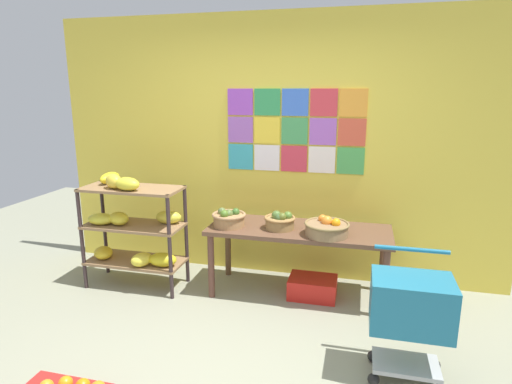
{
  "coord_description": "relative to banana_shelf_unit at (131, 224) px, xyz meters",
  "views": [
    {
      "loc": [
        0.85,
        -2.34,
        1.91
      ],
      "look_at": [
        -0.01,
        1.16,
        1.04
      ],
      "focal_mm": 30.08,
      "sensor_mm": 36.0,
      "label": 1
    }
  ],
  "objects": [
    {
      "name": "fruit_basket_right",
      "position": [
        1.43,
        0.16,
        0.09
      ],
      "size": [
        0.29,
        0.29,
        0.17
      ],
      "color": "olive",
      "rests_on": "display_table"
    },
    {
      "name": "fruit_basket_centre",
      "position": [
        1.87,
        0.07,
        0.09
      ],
      "size": [
        0.4,
        0.4,
        0.17
      ],
      "color": "olive",
      "rests_on": "display_table"
    },
    {
      "name": "fruit_basket_back_right",
      "position": [
        0.95,
        0.12,
        0.1
      ],
      "size": [
        0.32,
        0.32,
        0.17
      ],
      "color": "#A1774A",
      "rests_on": "display_table"
    },
    {
      "name": "banana_shelf_unit",
      "position": [
        0.0,
        0.0,
        0.0
      ],
      "size": [
        0.95,
        0.51,
        1.14
      ],
      "color": "#312526",
      "rests_on": "ground"
    },
    {
      "name": "back_wall_with_art",
      "position": [
        1.27,
        0.69,
        0.68
      ],
      "size": [
        4.61,
        0.07,
        2.64
      ],
      "color": "yellow",
      "rests_on": "ground"
    },
    {
      "name": "display_table",
      "position": [
        1.6,
        0.22,
        -0.06
      ],
      "size": [
        1.67,
        0.64,
        0.66
      ],
      "color": "brown",
      "rests_on": "ground"
    },
    {
      "name": "ground",
      "position": [
        1.27,
        -1.21,
        -0.64
      ],
      "size": [
        9.73,
        9.73,
        0.0
      ],
      "primitive_type": "plane",
      "color": "gray"
    },
    {
      "name": "produce_crate_under_table",
      "position": [
        1.75,
        0.18,
        -0.55
      ],
      "size": [
        0.44,
        0.31,
        0.19
      ],
      "primitive_type": "cube",
      "color": "red",
      "rests_on": "ground"
    },
    {
      "name": "shopping_cart",
      "position": [
        2.49,
        -0.83,
        -0.12
      ],
      "size": [
        0.51,
        0.41,
        0.86
      ],
      "rotation": [
        0.0,
        0.0,
        -0.01
      ],
      "color": "black",
      "rests_on": "ground"
    }
  ]
}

